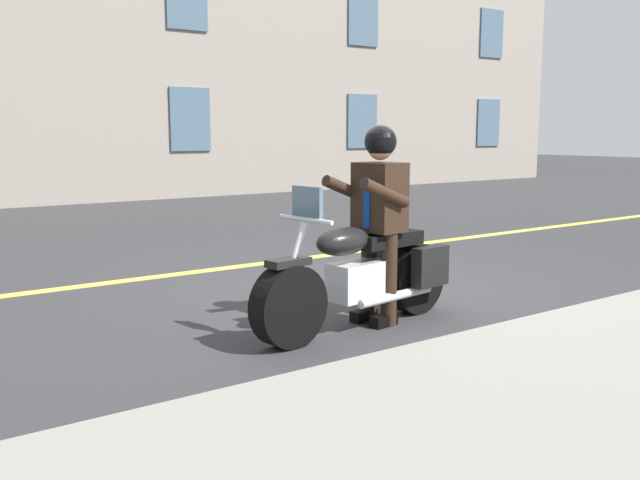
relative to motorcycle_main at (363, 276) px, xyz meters
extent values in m
plane|color=#333335|center=(-0.85, -1.03, -0.45)|extent=(80.00, 80.00, 0.00)
cube|color=#E5DB4C|center=(-0.85, -3.03, -0.45)|extent=(60.00, 0.16, 0.01)
cylinder|color=black|center=(0.84, 0.11, -0.12)|extent=(0.68, 0.29, 0.66)
cylinder|color=black|center=(-0.70, -0.10, -0.12)|extent=(0.68, 0.29, 0.66)
cube|color=silver|center=(0.05, 0.00, -0.03)|extent=(0.59, 0.35, 0.32)
ellipsoid|color=black|center=(0.24, 0.03, 0.33)|extent=(0.59, 0.35, 0.24)
cube|color=black|center=(-0.30, -0.04, 0.29)|extent=(0.73, 0.37, 0.12)
cube|color=black|center=(-0.68, 0.13, 0.03)|extent=(0.41, 0.17, 0.36)
cube|color=black|center=(-0.62, -0.31, 0.03)|extent=(0.41, 0.17, 0.36)
cylinder|color=silver|center=(0.82, 0.11, 0.15)|extent=(0.35, 0.10, 0.76)
cylinder|color=silver|center=(0.66, 0.09, 0.55)|extent=(0.12, 0.60, 0.04)
cube|color=black|center=(0.84, 0.11, 0.23)|extent=(0.38, 0.21, 0.06)
cylinder|color=silver|center=(-0.27, 0.12, -0.19)|extent=(0.90, 0.20, 0.08)
cube|color=slate|center=(0.64, 0.08, 0.67)|extent=(0.08, 0.32, 0.28)
cylinder|color=black|center=(-0.22, 0.09, -0.03)|extent=(0.14, 0.14, 0.84)
cube|color=black|center=(-0.16, 0.10, -0.40)|extent=(0.27, 0.14, 0.10)
cylinder|color=black|center=(-0.19, -0.15, -0.03)|extent=(0.14, 0.14, 0.84)
cube|color=black|center=(-0.13, -0.14, -0.40)|extent=(0.27, 0.14, 0.10)
cube|color=black|center=(-0.20, -0.03, 0.67)|extent=(0.37, 0.44, 0.60)
cube|color=navy|center=(-0.04, -0.01, 0.63)|extent=(0.03, 0.07, 0.44)
cylinder|color=black|center=(-0.05, 0.21, 0.73)|extent=(0.56, 0.17, 0.28)
cylinder|color=black|center=(0.01, -0.22, 0.73)|extent=(0.56, 0.17, 0.28)
sphere|color=tan|center=(-0.20, -0.03, 1.10)|extent=(0.22, 0.22, 0.22)
sphere|color=black|center=(-0.20, -0.03, 1.15)|extent=(0.28, 0.28, 0.28)
cube|color=slate|center=(-15.33, -12.00, 1.55)|extent=(1.10, 0.06, 1.60)
cube|color=slate|center=(-9.70, -12.00, 1.55)|extent=(1.10, 0.06, 1.60)
cube|color=slate|center=(-4.07, -12.00, 1.55)|extent=(1.10, 0.06, 1.60)
cube|color=slate|center=(-15.33, -12.00, 4.55)|extent=(1.10, 0.06, 1.60)
cube|color=slate|center=(-9.70, -12.00, 4.55)|extent=(1.10, 0.06, 1.60)
camera|label=1|loc=(3.74, 4.59, 1.23)|focal=39.25mm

